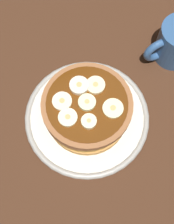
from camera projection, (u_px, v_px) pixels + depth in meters
ground_plane at (87, 122)px, 65.74cm from camera, size 140.00×140.00×3.00cm
plate at (87, 118)px, 63.34cm from camera, size 23.70×23.70×1.96cm
pancake_stack at (86, 108)px, 59.72cm from camera, size 16.33×16.25×6.79cm
banana_slice_0 at (90, 104)px, 56.07cm from camera, size 3.03×3.03×0.98cm
banana_slice_1 at (89, 121)px, 54.94cm from camera, size 2.62×2.62×1.05cm
banana_slice_2 at (113, 109)px, 55.90cm from camera, size 3.56×3.56×0.76cm
banana_slice_3 at (76, 87)px, 57.17cm from camera, size 3.40×3.40×1.05cm
banana_slice_4 at (62, 101)px, 56.31cm from camera, size 3.39×3.39×0.86cm
banana_slice_5 at (96, 85)px, 57.37cm from camera, size 3.34×3.34×0.85cm
banana_slice_6 at (68, 118)px, 55.33cm from camera, size 3.26×3.26×0.78cm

